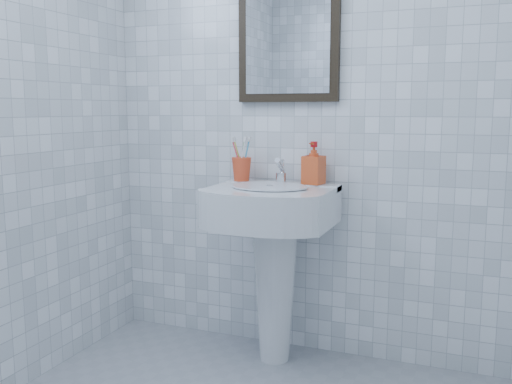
% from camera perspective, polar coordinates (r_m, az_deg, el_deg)
% --- Properties ---
extents(wall_back, '(2.20, 0.02, 2.50)m').
position_cam_1_polar(wall_back, '(2.76, 6.61, 9.15)').
color(wall_back, white).
rests_on(wall_back, ground).
extents(washbasin, '(0.56, 0.41, 0.86)m').
position_cam_1_polar(washbasin, '(2.68, 1.75, -5.23)').
color(washbasin, white).
rests_on(washbasin, ground).
extents(faucet, '(0.05, 0.11, 0.13)m').
position_cam_1_polar(faucet, '(2.72, 2.51, 1.92)').
color(faucet, silver).
rests_on(faucet, washbasin).
extents(toothbrush_cup, '(0.11, 0.11, 0.12)m').
position_cam_1_polar(toothbrush_cup, '(2.81, -1.46, 2.30)').
color(toothbrush_cup, '#DC4220').
rests_on(toothbrush_cup, washbasin).
extents(soap_dispenser, '(0.10, 0.11, 0.20)m').
position_cam_1_polar(soap_dispenser, '(2.69, 5.79, 2.88)').
color(soap_dispenser, '#E14315').
rests_on(soap_dispenser, washbasin).
extents(wall_mirror, '(0.50, 0.04, 0.62)m').
position_cam_1_polar(wall_mirror, '(2.81, 3.24, 15.30)').
color(wall_mirror, black).
rests_on(wall_mirror, wall_back).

